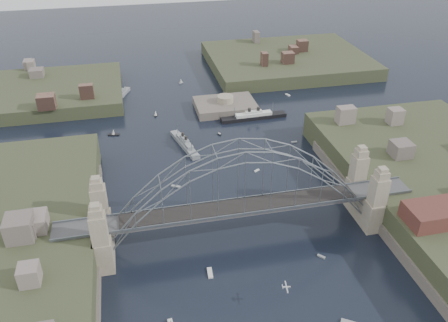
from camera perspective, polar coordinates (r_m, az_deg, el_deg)
ground at (r=111.95m, az=2.02°, el=-9.09°), size 500.00×500.00×0.00m
bridge at (r=104.38m, az=2.14°, el=-3.93°), size 84.00×13.80×24.60m
headland_nw at (r=194.19m, az=-21.42°, el=7.33°), size 60.00×45.00×9.00m
headland_ne at (r=217.62m, az=7.81°, el=11.77°), size 70.00×55.00×9.50m
fort_island at (r=172.29m, az=0.16°, el=6.30°), size 22.00×16.00×9.40m
naval_cruiser_near at (r=147.49m, az=-4.89°, el=2.14°), size 7.03×19.15×5.73m
naval_cruiser_far at (r=185.92m, az=-12.81°, el=7.86°), size 8.83×16.46×5.71m
ocean_liner at (r=164.93m, az=3.69°, el=5.51°), size 23.91×4.22×5.84m
aeroplane at (r=92.85m, az=7.64°, el=-15.21°), size 1.71×3.12×0.45m
small_boat_a at (r=128.47m, az=-5.98°, el=-3.17°), size 2.71×2.02×0.45m
small_boat_b at (r=134.98m, az=4.08°, el=-1.19°), size 1.76×1.30×0.45m
small_boat_c at (r=102.37m, az=-1.75°, el=-13.69°), size 1.23×3.15×0.45m
small_boat_d at (r=151.13m, az=8.67°, el=2.32°), size 1.98×0.68×0.45m
small_boat_e at (r=158.04m, az=-13.52°, el=3.34°), size 3.88×1.98×2.38m
small_boat_f at (r=154.01m, az=-0.58°, el=3.35°), size 1.24×1.34×1.43m
small_boat_h at (r=168.53m, az=-8.46°, el=5.82°), size 1.40×2.14×2.38m
small_boat_i at (r=132.16m, az=12.86°, el=-2.78°), size 1.45×2.88×0.45m
small_boat_k at (r=196.50m, az=-5.36°, el=9.82°), size 1.97×1.82×2.38m
small_boat_l at (r=136.51m, az=-16.16°, el=-2.10°), size 2.35×1.62×0.45m
small_boat_m at (r=108.22m, az=11.94°, el=-11.51°), size 1.68×1.76×0.45m
small_boat_n at (r=185.96m, az=7.89°, el=8.11°), size 1.65×2.43×0.45m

